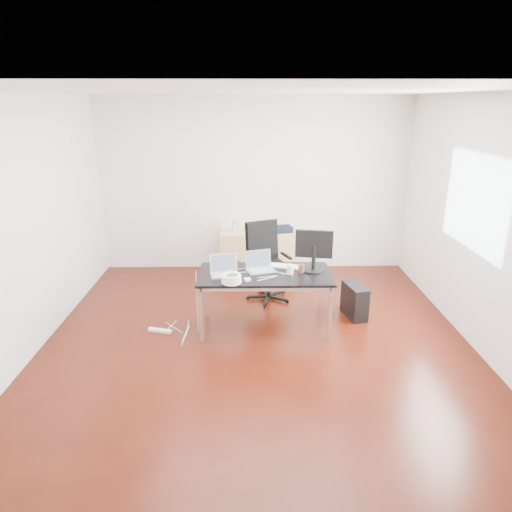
{
  "coord_description": "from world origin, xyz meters",
  "views": [
    {
      "loc": [
        -0.08,
        -4.89,
        2.7
      ],
      "look_at": [
        0.0,
        0.55,
        0.85
      ],
      "focal_mm": 32.0,
      "sensor_mm": 36.0,
      "label": 1
    }
  ],
  "objects_px": {
    "desk": "(265,277)",
    "filing_cabinet_right": "(279,252)",
    "office_chair": "(266,257)",
    "filing_cabinet_left": "(236,252)",
    "pc_tower": "(355,301)"
  },
  "relations": [
    {
      "from": "desk",
      "to": "office_chair",
      "type": "distance_m",
      "value": 0.96
    },
    {
      "from": "desk",
      "to": "filing_cabinet_left",
      "type": "distance_m",
      "value": 2.04
    },
    {
      "from": "desk",
      "to": "filing_cabinet_left",
      "type": "bearing_deg",
      "value": 101.53
    },
    {
      "from": "office_chair",
      "to": "filing_cabinet_left",
      "type": "distance_m",
      "value": 1.14
    },
    {
      "from": "office_chair",
      "to": "filing_cabinet_right",
      "type": "height_order",
      "value": "office_chair"
    },
    {
      "from": "filing_cabinet_left",
      "to": "pc_tower",
      "type": "relative_size",
      "value": 1.56
    },
    {
      "from": "desk",
      "to": "filing_cabinet_right",
      "type": "distance_m",
      "value": 2.03
    },
    {
      "from": "desk",
      "to": "pc_tower",
      "type": "xyz_separation_m",
      "value": [
        1.19,
        0.3,
        -0.46
      ]
    },
    {
      "from": "filing_cabinet_left",
      "to": "filing_cabinet_right",
      "type": "height_order",
      "value": "same"
    },
    {
      "from": "desk",
      "to": "filing_cabinet_right",
      "type": "xyz_separation_m",
      "value": [
        0.31,
        1.97,
        -0.33
      ]
    },
    {
      "from": "office_chair",
      "to": "filing_cabinet_left",
      "type": "xyz_separation_m",
      "value": [
        -0.46,
        1.02,
        -0.26
      ]
    },
    {
      "from": "filing_cabinet_left",
      "to": "pc_tower",
      "type": "bearing_deg",
      "value": -46.38
    },
    {
      "from": "filing_cabinet_left",
      "to": "filing_cabinet_right",
      "type": "relative_size",
      "value": 1.0
    },
    {
      "from": "desk",
      "to": "filing_cabinet_right",
      "type": "height_order",
      "value": "desk"
    },
    {
      "from": "office_chair",
      "to": "filing_cabinet_right",
      "type": "xyz_separation_m",
      "value": [
        0.25,
        1.02,
        -0.26
      ]
    }
  ]
}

